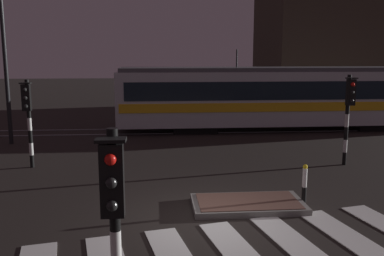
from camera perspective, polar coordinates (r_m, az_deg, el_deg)
name	(u,v)px	position (r m, az deg, el deg)	size (l,w,h in m)	color
ground_plane	(205,221)	(10.33, 1.82, -12.44)	(120.00, 120.00, 0.00)	black
rail_near	(180,133)	(21.14, -1.66, -0.72)	(80.00, 0.12, 0.03)	#59595E
rail_far	(178,128)	(22.55, -1.86, -0.04)	(80.00, 0.12, 0.03)	#59595E
traffic_island	(248,204)	(11.27, 7.53, -10.10)	(2.89, 1.52, 0.18)	slate
traffic_light_corner_far_right	(349,106)	(15.77, 20.35, 2.75)	(0.36, 0.42, 3.22)	black
traffic_light_corner_far_left	(28,111)	(15.50, -21.22, 2.21)	(0.36, 0.42, 3.07)	black
traffic_light_kerb_mid_left	(114,213)	(5.39, -10.47, -11.17)	(0.36, 0.42, 3.05)	black
street_lamp_trackside_left	(1,33)	(19.82, -24.29, 11.59)	(0.44, 1.21, 7.62)	black
tram	(286,96)	(22.57, 12.48, 4.19)	(17.49, 2.58, 4.15)	silver
bollard_island_edge	(304,185)	(11.54, 14.89, -7.40)	(0.12, 0.12, 1.11)	black
building_backdrop	(354,11)	(33.40, 20.91, 14.47)	(12.62, 8.00, 13.83)	#42382D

